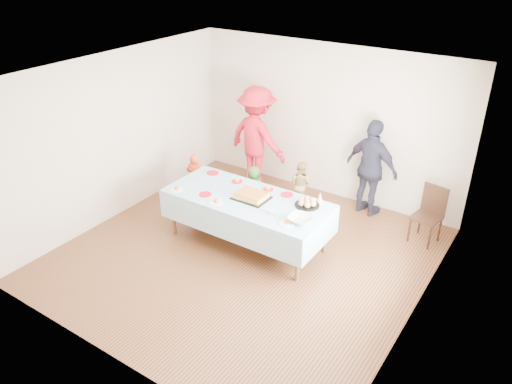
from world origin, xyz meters
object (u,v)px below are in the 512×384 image
(party_table, at_px, (247,201))
(adult_left, at_px, (257,137))
(dining_chair, at_px, (430,211))
(birthday_cake, at_px, (251,196))

(party_table, height_order, adult_left, adult_left)
(party_table, bearing_deg, dining_chair, 35.41)
(party_table, relative_size, dining_chair, 2.78)
(birthday_cake, distance_m, adult_left, 2.06)
(party_table, height_order, dining_chair, dining_chair)
(birthday_cake, relative_size, dining_chair, 0.57)
(adult_left, bearing_deg, dining_chair, -174.28)
(birthday_cake, height_order, dining_chair, dining_chair)
(dining_chair, height_order, adult_left, adult_left)
(birthday_cake, bearing_deg, dining_chair, 35.93)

